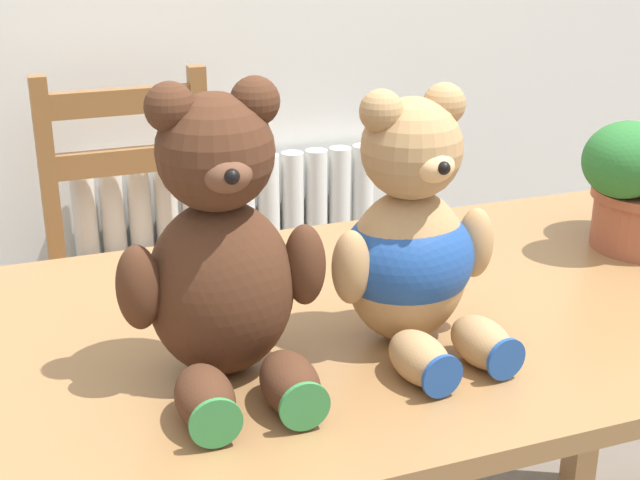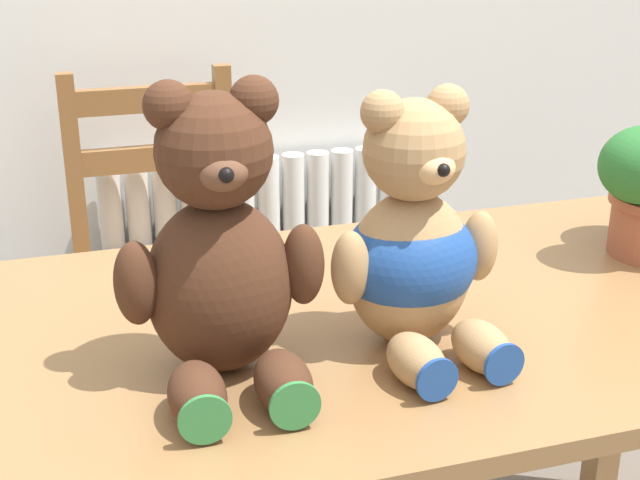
# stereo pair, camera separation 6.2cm
# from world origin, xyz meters

# --- Properties ---
(radiator) EXTENTS (0.83, 0.10, 0.69)m
(radiator) POSITION_xyz_m (0.07, 1.45, 0.31)
(radiator) COLOR white
(radiator) RESTS_ON ground_plane
(dining_table) EXTENTS (1.53, 0.78, 0.73)m
(dining_table) POSITION_xyz_m (0.00, 0.39, 0.64)
(dining_table) COLOR olive
(dining_table) RESTS_ON ground_plane
(wooden_chair_behind) EXTENTS (0.40, 0.43, 0.95)m
(wooden_chair_behind) POSITION_xyz_m (-0.21, 1.21, 0.47)
(wooden_chair_behind) COLOR brown
(wooden_chair_behind) RESTS_ON ground_plane
(teddy_bear_left) EXTENTS (0.27, 0.27, 0.39)m
(teddy_bear_left) POSITION_xyz_m (-0.25, 0.28, 0.90)
(teddy_bear_left) COLOR #472819
(teddy_bear_left) RESTS_ON dining_table
(teddy_bear_right) EXTENTS (0.26, 0.27, 0.36)m
(teddy_bear_right) POSITION_xyz_m (0.02, 0.29, 0.88)
(teddy_bear_right) COLOR tan
(teddy_bear_right) RESTS_ON dining_table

